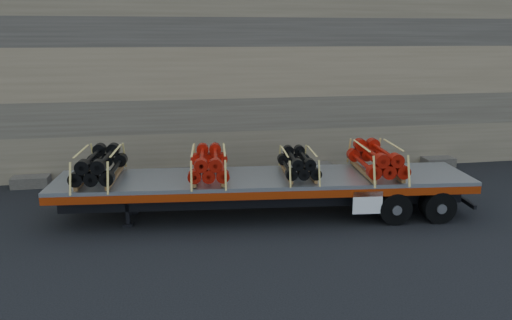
# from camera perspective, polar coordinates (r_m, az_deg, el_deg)

# --- Properties ---
(ground) EXTENTS (120.00, 120.00, 0.00)m
(ground) POSITION_cam_1_polar(r_m,az_deg,el_deg) (13.99, 4.43, -6.90)
(ground) COLOR black
(ground) RESTS_ON ground
(rock_wall) EXTENTS (44.00, 3.00, 7.00)m
(rock_wall) POSITION_cam_1_polar(r_m,az_deg,el_deg) (19.47, -0.26, 9.68)
(rock_wall) COLOR #7A6B54
(rock_wall) RESTS_ON ground
(trailer) EXTENTS (11.71, 3.30, 1.16)m
(trailer) POSITION_cam_1_polar(r_m,az_deg,el_deg) (14.16, 0.91, -4.11)
(trailer) COLOR #AAACB1
(trailer) RESTS_ON ground
(bundle_front) EXTENTS (1.32, 2.32, 0.79)m
(bundle_front) POSITION_cam_1_polar(r_m,az_deg,el_deg) (14.17, -17.43, -0.66)
(bundle_front) COLOR black
(bundle_front) RESTS_ON trailer
(bundle_midfront) EXTENTS (1.26, 2.21, 0.75)m
(bundle_midfront) POSITION_cam_1_polar(r_m,az_deg,el_deg) (13.83, -5.42, -0.50)
(bundle_midfront) COLOR #A41308
(bundle_midfront) RESTS_ON trailer
(bundle_midrear) EXTENTS (1.12, 1.97, 0.67)m
(bundle_midrear) POSITION_cam_1_polar(r_m,az_deg,el_deg) (14.03, 4.85, -0.45)
(bundle_midrear) COLOR black
(bundle_midrear) RESTS_ON trailer
(bundle_rear) EXTENTS (1.34, 2.35, 0.80)m
(bundle_rear) POSITION_cam_1_polar(r_m,az_deg,el_deg) (14.56, 13.61, 0.00)
(bundle_rear) COLOR #A41308
(bundle_rear) RESTS_ON trailer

